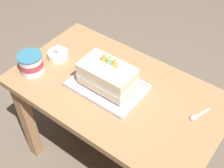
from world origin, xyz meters
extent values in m
plane|color=#6B5B4C|center=(0.00, 0.00, 0.00)|extent=(8.00, 8.00, 0.00)
cube|color=#9E754C|center=(0.00, 0.00, 0.68)|extent=(1.05, 0.61, 0.04)
cube|color=#9E754C|center=(-0.46, -0.24, 0.33)|extent=(0.06, 0.06, 0.66)
cube|color=#9E754C|center=(-0.46, 0.24, 0.33)|extent=(0.06, 0.06, 0.66)
cube|color=#9E754C|center=(0.46, 0.24, 0.33)|extent=(0.06, 0.06, 0.66)
cube|color=silver|center=(-0.04, -0.02, 0.70)|extent=(0.35, 0.24, 0.01)
cube|color=silver|center=(-0.04, -0.14, 0.71)|extent=(0.35, 0.01, 0.02)
cube|color=silver|center=(-0.04, 0.10, 0.71)|extent=(0.35, 0.01, 0.02)
cube|color=silver|center=(-0.21, -0.02, 0.71)|extent=(0.01, 0.22, 0.02)
cube|color=silver|center=(0.13, -0.02, 0.71)|extent=(0.01, 0.22, 0.02)
cube|color=beige|center=(-0.04, -0.02, 0.74)|extent=(0.26, 0.15, 0.04)
cube|color=white|center=(-0.04, -0.02, 0.77)|extent=(0.25, 0.15, 0.03)
cube|color=beige|center=(-0.04, -0.02, 0.81)|extent=(0.26, 0.15, 0.04)
cube|color=beige|center=(-0.04, -0.03, 0.83)|extent=(0.19, 0.03, 0.00)
cube|color=#EFC64C|center=(-0.07, 0.00, 0.85)|extent=(0.02, 0.01, 0.04)
ellipsoid|color=yellow|center=(-0.07, 0.00, 0.88)|extent=(0.01, 0.01, 0.01)
cube|color=#99DB9E|center=(-0.04, 0.00, 0.85)|extent=(0.02, 0.01, 0.04)
ellipsoid|color=yellow|center=(-0.04, 0.00, 0.88)|extent=(0.01, 0.01, 0.01)
cube|color=#EFC64C|center=(-0.01, 0.00, 0.85)|extent=(0.02, 0.01, 0.04)
ellipsoid|color=yellow|center=(-0.01, 0.00, 0.88)|extent=(0.01, 0.01, 0.01)
cylinder|color=silver|center=(-0.39, 0.00, 0.71)|extent=(0.11, 0.11, 0.02)
cylinder|color=silver|center=(-0.39, 0.00, 0.72)|extent=(0.11, 0.11, 0.02)
cylinder|color=silver|center=(-0.40, 0.00, 0.75)|extent=(0.01, 0.05, 0.05)
cylinder|color=silver|center=(-0.38, -0.01, 0.74)|extent=(0.04, 0.03, 0.06)
cylinder|color=silver|center=(-0.37, 0.00, 0.74)|extent=(0.01, 0.04, 0.06)
cylinder|color=white|center=(-0.42, -0.16, 0.74)|extent=(0.12, 0.12, 0.10)
cylinder|color=#B23D47|center=(-0.42, -0.16, 0.75)|extent=(0.12, 0.12, 0.03)
cylinder|color=teal|center=(-0.42, -0.16, 0.79)|extent=(0.12, 0.12, 0.01)
ellipsoid|color=silver|center=(0.38, 0.06, 0.70)|extent=(0.04, 0.04, 0.01)
cube|color=silver|center=(0.40, 0.11, 0.70)|extent=(0.04, 0.08, 0.00)
camera|label=1|loc=(0.58, -0.81, 1.75)|focal=48.35mm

